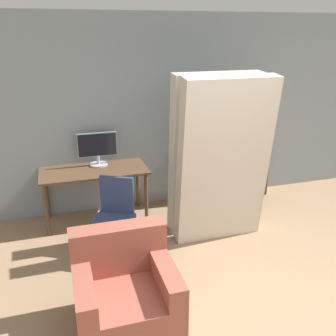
{
  "coord_description": "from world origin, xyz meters",
  "views": [
    {
      "loc": [
        -1.66,
        -1.99,
        2.46
      ],
      "look_at": [
        -0.55,
        1.67,
        1.05
      ],
      "focal_mm": 40.0,
      "sensor_mm": 36.0,
      "label": 1
    }
  ],
  "objects_px": {
    "monitor": "(97,148)",
    "armchair": "(125,293)",
    "office_chair": "(114,225)",
    "bookshelf": "(241,144)",
    "mattress_near": "(224,163)",
    "mattress_far": "(214,155)"
  },
  "relations": [
    {
      "from": "office_chair",
      "to": "armchair",
      "type": "relative_size",
      "value": 1.07
    },
    {
      "from": "monitor",
      "to": "office_chair",
      "type": "xyz_separation_m",
      "value": [
        0.02,
        -1.08,
        -0.62
      ]
    },
    {
      "from": "office_chair",
      "to": "mattress_far",
      "type": "height_order",
      "value": "mattress_far"
    },
    {
      "from": "office_chair",
      "to": "armchair",
      "type": "height_order",
      "value": "office_chair"
    },
    {
      "from": "office_chair",
      "to": "bookshelf",
      "type": "relative_size",
      "value": 0.55
    },
    {
      "from": "office_chair",
      "to": "armchair",
      "type": "bearing_deg",
      "value": -94.64
    },
    {
      "from": "mattress_near",
      "to": "office_chair",
      "type": "bearing_deg",
      "value": 177.33
    },
    {
      "from": "monitor",
      "to": "office_chair",
      "type": "height_order",
      "value": "monitor"
    },
    {
      "from": "bookshelf",
      "to": "mattress_far",
      "type": "bearing_deg",
      "value": -134.18
    },
    {
      "from": "monitor",
      "to": "mattress_far",
      "type": "relative_size",
      "value": 0.26
    },
    {
      "from": "monitor",
      "to": "mattress_far",
      "type": "height_order",
      "value": "mattress_far"
    },
    {
      "from": "bookshelf",
      "to": "mattress_near",
      "type": "xyz_separation_m",
      "value": [
        -0.84,
        -1.17,
        0.19
      ]
    },
    {
      "from": "monitor",
      "to": "office_chair",
      "type": "distance_m",
      "value": 1.24
    },
    {
      "from": "office_chair",
      "to": "bookshelf",
      "type": "height_order",
      "value": "bookshelf"
    },
    {
      "from": "office_chair",
      "to": "armchair",
      "type": "distance_m",
      "value": 1.15
    },
    {
      "from": "bookshelf",
      "to": "mattress_near",
      "type": "relative_size",
      "value": 0.82
    },
    {
      "from": "monitor",
      "to": "mattress_near",
      "type": "xyz_separation_m",
      "value": [
        1.33,
        -1.14,
        0.03
      ]
    },
    {
      "from": "office_chair",
      "to": "mattress_near",
      "type": "distance_m",
      "value": 1.47
    },
    {
      "from": "mattress_near",
      "to": "mattress_far",
      "type": "xyz_separation_m",
      "value": [
        0.0,
        0.31,
        -0.0
      ]
    },
    {
      "from": "office_chair",
      "to": "mattress_near",
      "type": "relative_size",
      "value": 0.45
    },
    {
      "from": "monitor",
      "to": "mattress_near",
      "type": "height_order",
      "value": "mattress_near"
    },
    {
      "from": "monitor",
      "to": "armchair",
      "type": "xyz_separation_m",
      "value": [
        -0.07,
        -2.22,
        -0.66
      ]
    }
  ]
}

